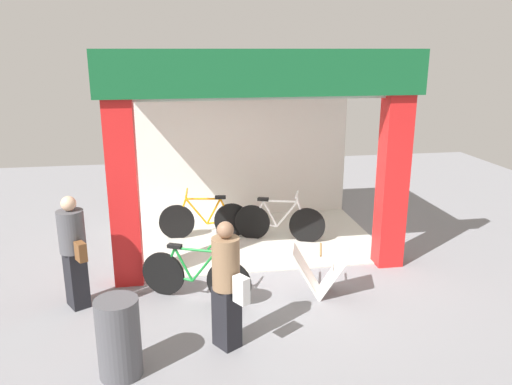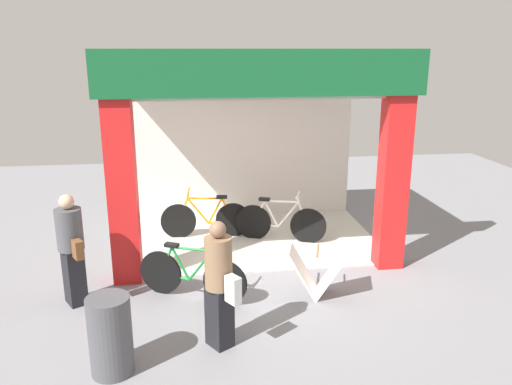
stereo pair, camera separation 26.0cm
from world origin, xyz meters
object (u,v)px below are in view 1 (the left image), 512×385
Objects in this scene: pedestrian_0 at (227,284)px; pedestrian_1 at (74,250)px; trash_bin at (119,338)px; sandwich_board_sign at (320,272)px; bicycle_parked_0 at (195,276)px; bicycle_inside_0 at (279,222)px; bicycle_inside_1 at (205,219)px.

pedestrian_1 is at bearing 145.70° from pedestrian_0.
sandwich_board_sign is at bearing 28.70° from trash_bin.
trash_bin is at bearing -119.05° from bicycle_parked_0.
sandwich_board_sign is (1.84, -0.14, -0.01)m from bicycle_parked_0.
bicycle_inside_0 is at bearing 31.02° from pedestrian_1.
bicycle_inside_0 is 3.93m from pedestrian_1.
pedestrian_1 is at bearing 113.20° from trash_bin.
sandwich_board_sign is (1.53, -2.61, -0.02)m from bicycle_inside_1.
bicycle_inside_1 is at bearing 50.69° from pedestrian_1.
bicycle_parked_0 is at bearing 60.95° from trash_bin.
bicycle_inside_0 is 0.95× the size of bicycle_inside_1.
bicycle_inside_1 is at bearing 73.46° from trash_bin.
bicycle_inside_1 is at bearing 82.93° from bicycle_parked_0.
pedestrian_0 is (0.33, -1.28, 0.46)m from bicycle_parked_0.
sandwich_board_sign is at bearing -86.25° from bicycle_inside_0.
trash_bin is (0.74, -1.72, -0.38)m from pedestrian_1.
bicycle_parked_0 is 1.40m from pedestrian_0.
pedestrian_1 reaches higher than trash_bin.
pedestrian_0 is at bearing -34.30° from pedestrian_1.
sandwich_board_sign is at bearing -4.47° from bicycle_parked_0.
pedestrian_0 reaches higher than sandwich_board_sign.
bicycle_inside_1 reaches higher than trash_bin.
sandwich_board_sign is at bearing -3.51° from pedestrian_1.
bicycle_inside_0 reaches higher than sandwich_board_sign.
pedestrian_1 is (-1.96, -2.39, 0.47)m from bicycle_inside_1.
pedestrian_1 is 1.91m from trash_bin.
pedestrian_0 is at bearing 16.35° from trash_bin.
bicycle_inside_0 is at bearing 68.02° from pedestrian_0.
sandwich_board_sign is (0.15, -2.22, -0.02)m from bicycle_inside_0.
pedestrian_1 is at bearing -148.98° from bicycle_inside_0.
pedestrian_1 is at bearing 177.56° from bicycle_parked_0.
pedestrian_0 is at bearing -111.98° from bicycle_inside_0.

